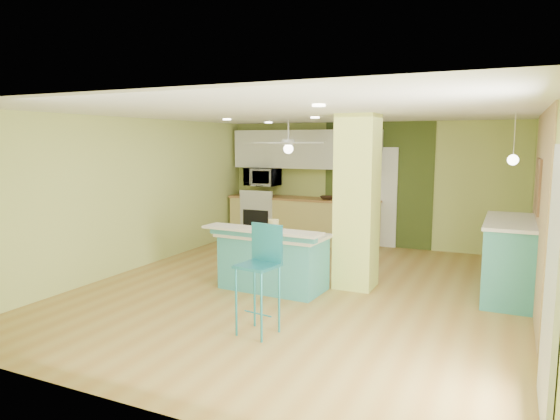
% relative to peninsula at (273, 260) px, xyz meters
% --- Properties ---
extents(floor, '(6.00, 7.00, 0.01)m').
position_rel_peninsula_xyz_m(floor, '(0.40, 0.12, -0.44)').
color(floor, '#A77B3A').
rests_on(floor, ground).
extents(ceiling, '(6.00, 7.00, 0.01)m').
position_rel_peninsula_xyz_m(ceiling, '(0.40, 0.12, 2.07)').
color(ceiling, white).
rests_on(ceiling, wall_back).
extents(wall_back, '(6.00, 0.01, 2.50)m').
position_rel_peninsula_xyz_m(wall_back, '(0.40, 3.63, 0.82)').
color(wall_back, '#BCC96C').
rests_on(wall_back, floor).
extents(wall_front, '(6.00, 0.01, 2.50)m').
position_rel_peninsula_xyz_m(wall_front, '(0.40, -3.38, 0.82)').
color(wall_front, '#BCC96C').
rests_on(wall_front, floor).
extents(wall_left, '(0.01, 7.00, 2.50)m').
position_rel_peninsula_xyz_m(wall_left, '(-2.61, 0.12, 0.82)').
color(wall_left, '#BCC96C').
rests_on(wall_left, floor).
extents(wall_right, '(0.01, 7.00, 2.50)m').
position_rel_peninsula_xyz_m(wall_right, '(3.40, 0.12, 0.82)').
color(wall_right, '#BCC96C').
rests_on(wall_right, floor).
extents(wood_panel, '(0.02, 3.40, 2.50)m').
position_rel_peninsula_xyz_m(wood_panel, '(3.38, 0.72, 0.82)').
color(wood_panel, '#9B7C59').
rests_on(wood_panel, floor).
extents(olive_accent, '(2.20, 0.02, 2.50)m').
position_rel_peninsula_xyz_m(olive_accent, '(0.60, 3.61, 0.82)').
color(olive_accent, '#425220').
rests_on(olive_accent, floor).
extents(interior_door, '(0.82, 0.05, 2.00)m').
position_rel_peninsula_xyz_m(interior_door, '(0.60, 3.58, 0.57)').
color(interior_door, white).
rests_on(interior_door, floor).
extents(french_door, '(0.04, 1.08, 2.10)m').
position_rel_peninsula_xyz_m(french_door, '(3.37, -2.18, 0.62)').
color(french_door, silver).
rests_on(french_door, floor).
extents(column, '(0.55, 0.55, 2.50)m').
position_rel_peninsula_xyz_m(column, '(1.05, 0.62, 0.82)').
color(column, '#D7E46A').
rests_on(column, floor).
extents(kitchen_run, '(3.25, 0.63, 0.94)m').
position_rel_peninsula_xyz_m(kitchen_run, '(-0.90, 3.32, 0.04)').
color(kitchen_run, '#D3C16E').
rests_on(kitchen_run, floor).
extents(stove, '(0.76, 0.66, 1.08)m').
position_rel_peninsula_xyz_m(stove, '(-1.85, 3.31, 0.03)').
color(stove, silver).
rests_on(stove, floor).
extents(upper_cabinets, '(3.20, 0.34, 0.80)m').
position_rel_peninsula_xyz_m(upper_cabinets, '(-0.90, 3.44, 1.52)').
color(upper_cabinets, white).
rests_on(upper_cabinets, wall_back).
extents(microwave, '(0.70, 0.48, 0.39)m').
position_rel_peninsula_xyz_m(microwave, '(-1.85, 3.32, 0.92)').
color(microwave, white).
rests_on(microwave, wall_back).
extents(ceiling_fan, '(1.41, 1.41, 0.61)m').
position_rel_peninsula_xyz_m(ceiling_fan, '(-0.70, 2.12, 1.65)').
color(ceiling_fan, white).
rests_on(ceiling_fan, ceiling).
extents(pendant_lamp, '(0.14, 0.14, 0.69)m').
position_rel_peninsula_xyz_m(pendant_lamp, '(3.05, 0.87, 1.45)').
color(pendant_lamp, silver).
rests_on(pendant_lamp, ceiling).
extents(wall_decor, '(0.03, 0.90, 0.70)m').
position_rel_peninsula_xyz_m(wall_decor, '(3.36, 0.92, 1.12)').
color(wall_decor, brown).
rests_on(wall_decor, wood_panel).
extents(peninsula, '(1.76, 1.01, 0.93)m').
position_rel_peninsula_xyz_m(peninsula, '(0.00, 0.00, 0.00)').
color(peninsula, teal).
rests_on(peninsula, floor).
extents(bar_stool, '(0.46, 0.46, 1.21)m').
position_rel_peninsula_xyz_m(bar_stool, '(0.60, -1.52, 0.38)').
color(bar_stool, teal).
rests_on(bar_stool, floor).
extents(side_counter, '(0.70, 1.66, 1.07)m').
position_rel_peninsula_xyz_m(side_counter, '(3.10, 1.06, 0.10)').
color(side_counter, teal).
rests_on(side_counter, floor).
extents(fruit_bowl, '(0.34, 0.34, 0.07)m').
position_rel_peninsula_xyz_m(fruit_bowl, '(-0.33, 3.23, 0.55)').
color(fruit_bowl, '#332115').
rests_on(fruit_bowl, kitchen_run).
extents(canister, '(0.15, 0.15, 0.19)m').
position_rel_peninsula_xyz_m(canister, '(-0.04, 0.10, 0.47)').
color(canister, gold).
rests_on(canister, peninsula).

